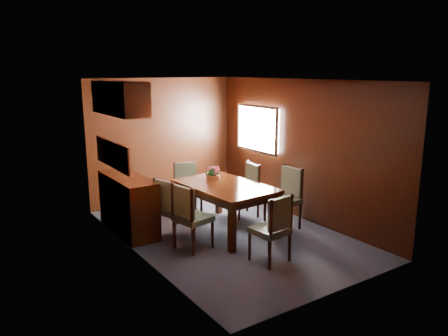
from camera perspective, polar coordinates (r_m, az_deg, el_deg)
ground at (r=7.02m, az=0.50°, el=-8.55°), size 4.50×4.50×0.00m
room_shell at (r=6.82m, az=-1.78°, el=5.00°), size 3.06×4.52×2.41m
sideboard at (r=7.17m, az=-12.41°, el=-4.60°), size 0.48×1.40×0.90m
dining_table at (r=6.95m, az=0.07°, el=-3.04°), size 1.13×1.70×0.77m
chair_left_near at (r=6.28m, az=-4.57°, el=-5.95°), size 0.53×0.54×0.98m
chair_left_far at (r=6.68m, az=-7.05°, el=-4.91°), size 0.54×0.55×0.96m
chair_right_near at (r=7.21m, az=8.14°, el=-3.40°), size 0.48×0.50×1.01m
chair_right_far at (r=7.74m, az=3.05°, el=-2.42°), size 0.49×0.51×0.95m
chair_head at (r=5.88m, az=6.56°, el=-7.45°), size 0.50×0.48×0.95m
chair_foot at (r=7.92m, az=-4.86°, el=-2.21°), size 0.53×0.51×0.93m
flower_centerpiece at (r=7.24m, az=-1.43°, el=-0.55°), size 0.24×0.24×0.24m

